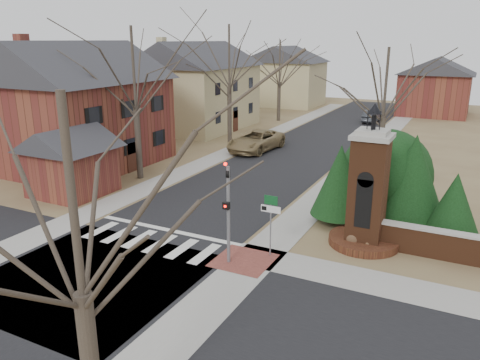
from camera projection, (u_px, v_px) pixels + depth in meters
The scene contains 30 objects.
ground at pixel (139, 248), 21.13m from camera, with size 120.00×120.00×0.00m, color brown.
main_street at pixel (302, 150), 39.95m from camera, with size 8.00×70.00×0.01m, color black.
cross_street at pixel (91, 277), 18.57m from camera, with size 120.00×8.00×0.01m, color black.
crosswalk_zone at pixel (150, 241), 21.82m from camera, with size 8.00×2.20×0.02m, color silver.
stop_bar at pixel (168, 230), 23.10m from camera, with size 8.00×0.35×0.02m, color silver.
sidewalk_right_main at pixel (363, 156), 37.71m from camera, with size 2.00×60.00×0.02m, color gray.
sidewalk_left at pixel (247, 144), 42.18m from camera, with size 2.00×60.00×0.02m, color gray.
curb_apron at pixel (244, 260), 19.92m from camera, with size 2.40×2.40×0.02m, color brown.
traffic_signal_pole at pixel (228, 205), 19.03m from camera, with size 0.28×0.41×4.50m.
sign_post at pixel (271, 214), 19.86m from camera, with size 0.90×0.07×2.75m.
brick_gate_monument at pixel (367, 200), 20.90m from camera, with size 3.20×3.20×6.47m.
brick_garden_wall at pixel (474, 250), 19.41m from camera, with size 7.50×0.50×1.30m.
house_brick_left at pixel (79, 102), 33.94m from camera, with size 9.80×11.80×9.42m.
house_stucco_left at pixel (197, 84), 48.71m from camera, with size 9.80×12.80×9.28m.
garage_left at pixel (70, 158), 27.99m from camera, with size 4.80×4.80×4.29m.
house_distant_left at pixel (284, 75), 66.12m from camera, with size 10.80×8.80×8.53m.
house_distant_right at pixel (435, 85), 57.68m from camera, with size 8.80×8.80×7.30m.
evergreen_near at pixel (340, 180), 23.36m from camera, with size 2.80×2.80×4.10m.
evergreen_mid at pixel (413, 177), 22.88m from camera, with size 3.40×3.40×4.70m.
evergreen_far at pixel (454, 202), 21.36m from camera, with size 2.40×2.40×3.30m.
evergreen_mass at pixel (386, 171), 24.69m from camera, with size 4.80×4.80×4.80m, color black.
bare_tree_0 at pixel (133, 62), 29.63m from camera, with size 8.05×8.05×11.15m.
bare_tree_1 at pixel (229, 52), 40.65m from camera, with size 8.40×8.40×11.64m.
bare_tree_2 at pixel (280, 58), 52.27m from camera, with size 7.35×7.35×10.19m.
bare_tree_3 at pixel (386, 78), 29.66m from camera, with size 7.00×7.00×9.70m.
bare_tree_4 at pixel (71, 185), 9.02m from camera, with size 6.65×6.65×9.21m.
pickup_truck at pixel (256, 141), 39.41m from camera, with size 2.86×6.21×1.72m, color #8E784D.
distant_car at pixel (372, 116), 53.01m from camera, with size 1.47×4.20×1.38m, color #373A3F.
dry_shrub_left at pixel (353, 237), 21.24m from camera, with size 0.85×0.85×0.85m, color brown.
dry_shrub_right at pixel (369, 241), 20.96m from camera, with size 0.72×0.72×0.72m, color brown.
Camera 1 is at (12.80, -15.22, 9.04)m, focal length 35.00 mm.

